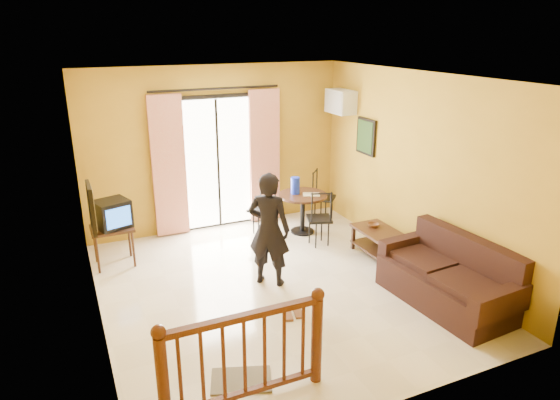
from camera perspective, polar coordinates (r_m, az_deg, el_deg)
name	(u,v)px	position (r m, az deg, el deg)	size (l,w,h in m)	color
ground	(276,287)	(6.92, -0.50, -9.92)	(5.00, 5.00, 0.00)	beige
room_shell	(275,167)	(6.27, -0.55, 3.82)	(5.00, 5.00, 5.00)	white
balcony_door	(218,162)	(8.61, -7.10, 4.35)	(2.25, 0.14, 2.46)	black
tv_table	(112,232)	(7.73, -18.62, -3.48)	(0.60, 0.50, 0.60)	black
television	(112,214)	(7.63, -18.60, -1.51)	(0.55, 0.53, 0.41)	black
picture_left	(92,208)	(5.64, -20.74, -0.85)	(0.05, 0.42, 0.52)	black
dining_table	(303,202)	(8.49, 2.61, -0.27)	(0.83, 0.83, 0.69)	black
water_jug	(295,185)	(8.43, 1.76, 1.67)	(0.15, 0.15, 0.29)	#152BCC
serving_tray	(311,194)	(8.41, 3.60, 0.63)	(0.28, 0.18, 0.02)	beige
dining_chairs	(302,233)	(8.64, 2.48, -3.78)	(1.81, 1.42, 0.95)	black
air_conditioner	(340,102)	(8.84, 6.91, 11.10)	(0.31, 0.60, 0.40)	silver
botanical_print	(366,137)	(8.45, 9.79, 7.16)	(0.05, 0.50, 0.60)	black
coffee_table	(380,240)	(7.81, 11.38, -4.48)	(0.53, 0.95, 0.42)	black
bowl	(373,225)	(7.89, 10.62, -2.84)	(0.18, 0.18, 0.06)	brown
sofa	(450,279)	(6.77, 18.82, -8.59)	(0.97, 1.89, 0.88)	black
standing_person	(269,229)	(6.70, -1.27, -3.39)	(0.58, 0.38, 1.59)	black
stair_balustrade	(244,351)	(4.76, -4.09, -16.83)	(1.63, 0.13, 1.04)	#471E0F
doormat	(241,380)	(5.33, -4.46, -19.84)	(0.60, 0.40, 0.02)	#615C4E
sandals	(293,314)	(6.31, 1.50, -12.88)	(0.30, 0.27, 0.03)	brown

